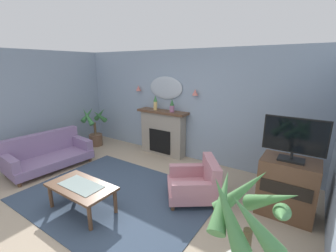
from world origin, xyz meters
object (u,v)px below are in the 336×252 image
at_px(wall_sconce_left, 138,88).
at_px(wall_sconce_right, 195,92).
at_px(fireplace, 163,133).
at_px(mantel_vase_centre, 172,106).
at_px(potted_plant_corner_palm, 246,241).
at_px(tv_cabinet, 287,187).
at_px(tv_flatscreen, 294,138).
at_px(wall_mirror, 166,88).
at_px(potted_plant_tall_palm, 95,128).
at_px(armchair_in_corner, 197,182).
at_px(mantel_vase_left, 155,102).
at_px(coffee_table, 81,189).
at_px(floral_couch, 48,154).

relative_size(wall_sconce_left, wall_sconce_right, 1.00).
height_order(fireplace, mantel_vase_centre, mantel_vase_centre).
bearing_deg(wall_sconce_right, potted_plant_corner_palm, -54.46).
distance_m(fireplace, tv_cabinet, 3.17).
height_order(wall_sconce_left, tv_flatscreen, wall_sconce_left).
distance_m(fireplace, wall_mirror, 1.15).
bearing_deg(wall_sconce_left, potted_plant_corner_palm, -37.19).
height_order(potted_plant_tall_palm, potted_plant_corner_palm, potted_plant_corner_palm).
bearing_deg(wall_sconce_left, tv_cabinet, -15.42).
relative_size(wall_mirror, wall_sconce_right, 6.86).
bearing_deg(tv_cabinet, tv_flatscreen, -90.00).
relative_size(wall_sconce_left, potted_plant_tall_palm, 0.12).
xyz_separation_m(armchair_in_corner, potted_plant_corner_palm, (1.18, -1.35, 0.38)).
bearing_deg(wall_mirror, fireplace, -90.00).
xyz_separation_m(mantel_vase_left, mantel_vase_centre, (0.50, 0.00, -0.04)).
bearing_deg(wall_sconce_left, potted_plant_tall_palm, -151.54).
bearing_deg(wall_sconce_left, mantel_vase_centre, -5.96).
height_order(mantel_vase_centre, wall_mirror, wall_mirror).
distance_m(armchair_in_corner, potted_plant_tall_palm, 3.78).
height_order(coffee_table, tv_flatscreen, tv_flatscreen).
bearing_deg(potted_plant_tall_palm, wall_mirror, 18.59).
distance_m(wall_mirror, armchair_in_corner, 2.66).
bearing_deg(mantel_vase_left, potted_plant_corner_palm, -41.37).
relative_size(fireplace, tv_flatscreen, 1.62).
bearing_deg(mantel_vase_centre, mantel_vase_left, -180.00).
height_order(mantel_vase_left, wall_mirror, wall_mirror).
xyz_separation_m(floral_couch, potted_plant_tall_palm, (-0.29, 1.57, 0.19)).
relative_size(coffee_table, potted_plant_corner_palm, 0.82).
height_order(floral_couch, potted_plant_tall_palm, potted_plant_tall_palm).
relative_size(fireplace, potted_plant_corner_palm, 1.01).
xyz_separation_m(wall_mirror, wall_sconce_left, (-0.85, -0.05, -0.05)).
bearing_deg(coffee_table, fireplace, 96.75).
xyz_separation_m(wall_mirror, tv_cabinet, (3.02, -1.12, -1.26)).
relative_size(armchair_in_corner, tv_cabinet, 1.26).
xyz_separation_m(fireplace, wall_sconce_right, (0.85, 0.09, 1.09)).
xyz_separation_m(mantel_vase_left, armchair_in_corner, (1.88, -1.34, -1.05)).
bearing_deg(tv_cabinet, mantel_vase_centre, 160.79).
height_order(wall_mirror, wall_sconce_right, wall_mirror).
distance_m(wall_sconce_right, tv_flatscreen, 2.46).
xyz_separation_m(fireplace, armchair_in_corner, (1.68, -1.37, -0.27)).
bearing_deg(fireplace, wall_mirror, 90.00).
height_order(floral_couch, tv_cabinet, tv_cabinet).
distance_m(potted_plant_tall_palm, potted_plant_corner_palm, 5.33).
relative_size(wall_sconce_left, armchair_in_corner, 0.12).
relative_size(wall_sconce_right, potted_plant_corner_palm, 0.10).
height_order(wall_sconce_left, floral_couch, wall_sconce_left).
height_order(wall_sconce_right, floral_couch, wall_sconce_right).
distance_m(mantel_vase_centre, floral_couch, 3.05).
relative_size(mantel_vase_left, wall_mirror, 0.39).
bearing_deg(wall_sconce_left, coffee_table, -67.23).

